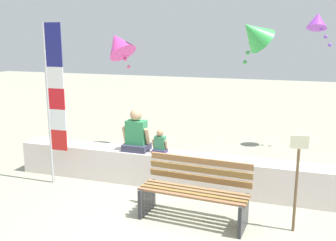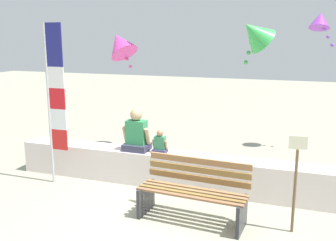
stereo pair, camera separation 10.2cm
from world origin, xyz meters
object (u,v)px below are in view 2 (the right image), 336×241
object	(u,v)px
flag_banner	(54,95)
person_adult	(137,134)
person_child	(160,144)
sign_post	(296,177)
kite_purple	(320,21)
kite_magenta	(120,44)
park_bench	(193,193)
kite_green	(255,33)

from	to	relation	value
flag_banner	person_adult	bearing A→B (deg)	21.39
person_child	flag_banner	world-z (taller)	flag_banner
person_child	sign_post	xyz separation A→B (m)	(2.34, -1.02, 0.03)
kite_purple	kite_magenta	xyz separation A→B (m)	(-4.32, -1.34, -0.52)
flag_banner	kite_magenta	xyz separation A→B (m)	(0.09, 2.50, 0.84)
kite_purple	flag_banner	bearing A→B (deg)	-138.99
person_adult	kite_purple	bearing A→B (deg)	47.23
sign_post	person_adult	bearing A→B (deg)	159.90
kite_purple	sign_post	distance (m)	4.86
kite_purple	sign_post	xyz separation A→B (m)	(-0.26, -4.33, -2.20)
kite_magenta	park_bench	bearing A→B (deg)	-49.19
park_bench	sign_post	xyz separation A→B (m)	(1.40, 0.08, 0.39)
person_adult	person_child	distance (m)	0.48
flag_banner	kite_purple	size ratio (longest dim) A/B	3.51
park_bench	person_adult	bearing A→B (deg)	141.61
person_adult	sign_post	xyz separation A→B (m)	(2.80, -1.02, -0.10)
person_child	kite_purple	xyz separation A→B (m)	(2.60, 3.31, 2.23)
person_child	kite_magenta	size ratio (longest dim) A/B	0.41
person_adult	person_child	bearing A→B (deg)	0.06
person_child	kite_green	xyz separation A→B (m)	(1.46, 0.96, 1.94)
person_child	person_adult	bearing A→B (deg)	-179.94
park_bench	kite_magenta	size ratio (longest dim) A/B	1.59
person_child	kite_magenta	bearing A→B (deg)	131.07
kite_green	person_child	bearing A→B (deg)	-146.76
park_bench	sign_post	size ratio (longest dim) A/B	1.19
kite_magenta	sign_post	world-z (taller)	kite_magenta
park_bench	person_child	bearing A→B (deg)	130.34
park_bench	kite_purple	xyz separation A→B (m)	(1.66, 4.41, 2.59)
park_bench	kite_purple	distance (m)	5.38
park_bench	kite_magenta	distance (m)	4.57
flag_banner	sign_post	distance (m)	4.26
park_bench	person_child	world-z (taller)	person_child
person_child	flag_banner	distance (m)	2.08
kite_magenta	sign_post	bearing A→B (deg)	-36.43
kite_purple	kite_green	size ratio (longest dim) A/B	0.87
park_bench	flag_banner	size ratio (longest dim) A/B	0.57
kite_purple	kite_green	distance (m)	2.63
person_adult	sign_post	bearing A→B (deg)	-20.10
person_adult	kite_magenta	size ratio (longest dim) A/B	0.76
kite_purple	park_bench	bearing A→B (deg)	-110.65
kite_purple	person_adult	bearing A→B (deg)	-132.77
kite_purple	kite_magenta	size ratio (longest dim) A/B	0.80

